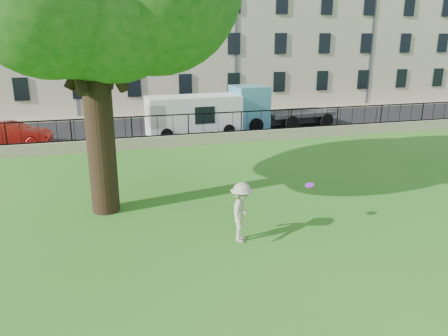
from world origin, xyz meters
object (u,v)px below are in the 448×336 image
object	(u,v)px
frisbee	(310,185)
blue_truck	(281,106)
man	(242,212)
white_van	(193,115)
red_sedan	(12,134)

from	to	relation	value
frisbee	blue_truck	distance (m)	16.09
frisbee	blue_truck	size ratio (longest dim) A/B	0.04
frisbee	blue_truck	world-z (taller)	blue_truck
man	blue_truck	xyz separation A→B (m)	(7.73, 15.33, 0.50)
white_van	blue_truck	world-z (taller)	blue_truck
red_sedan	white_van	world-z (taller)	white_van
white_van	red_sedan	bearing A→B (deg)	178.60
man	red_sedan	xyz separation A→B (m)	(-8.26, 14.33, -0.23)
frisbee	white_van	distance (m)	14.37
frisbee	white_van	bearing A→B (deg)	91.78
frisbee	red_sedan	size ratio (longest dim) A/B	0.07
man	frisbee	world-z (taller)	man
red_sedan	blue_truck	bearing A→B (deg)	-78.77
man	red_sedan	distance (m)	16.54
man	white_van	distance (m)	14.68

